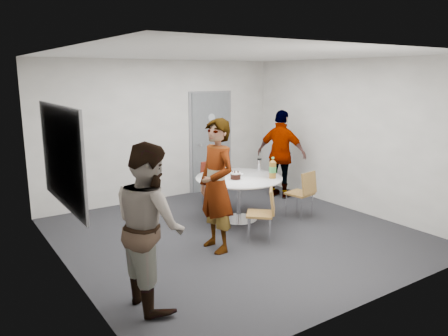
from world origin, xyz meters
TOP-DOWN VIEW (x-y plane):
  - floor at (0.00, 0.00)m, footprint 5.00×5.00m
  - ceiling at (0.00, 0.00)m, footprint 5.00×5.00m
  - wall_back at (0.00, 2.50)m, footprint 5.00×0.00m
  - wall_left at (-2.50, 0.00)m, footprint 0.00×5.00m
  - wall_right at (2.50, 0.00)m, footprint 0.00×5.00m
  - wall_front at (0.00, -2.50)m, footprint 5.00×0.00m
  - door at (1.10, 2.48)m, footprint 1.02×0.17m
  - whiteboard at (-2.46, 0.20)m, footprint 0.04×1.90m
  - table at (0.44, 0.49)m, footprint 1.44×1.44m
  - chair_near_left at (0.20, -0.46)m, footprint 0.55×0.55m
  - chair_near_right at (1.41, -0.01)m, footprint 0.46×0.49m
  - chair_far at (0.54, 1.54)m, footprint 0.41×0.44m
  - person_main at (-0.57, -0.34)m, footprint 0.45×0.68m
  - person_left at (-1.95, -1.19)m, footprint 0.69×0.87m
  - person_right at (1.95, 1.20)m, footprint 0.82×1.11m

SIDE VIEW (x-z plane):
  - floor at x=0.00m, z-range 0.00..0.00m
  - chair_near_left at x=0.20m, z-range 0.08..0.88m
  - chair_near_right at x=1.41m, z-range 0.09..0.91m
  - chair_far at x=0.54m, z-range 0.09..0.91m
  - table at x=0.44m, z-range 0.11..1.21m
  - person_right at x=1.95m, z-range 0.00..1.75m
  - person_left at x=-1.95m, z-range 0.00..1.76m
  - person_main at x=-0.57m, z-range 0.00..1.85m
  - door at x=1.10m, z-range -0.03..2.09m
  - wall_back at x=0.00m, z-range -1.15..3.85m
  - wall_left at x=-2.50m, z-range -1.15..3.85m
  - wall_right at x=2.50m, z-range -1.15..3.85m
  - wall_front at x=0.00m, z-range -1.15..3.85m
  - whiteboard at x=-2.46m, z-range 0.82..2.08m
  - ceiling at x=0.00m, z-range 2.70..2.70m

